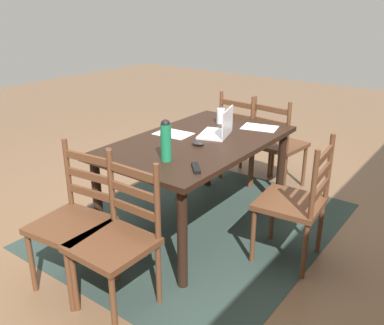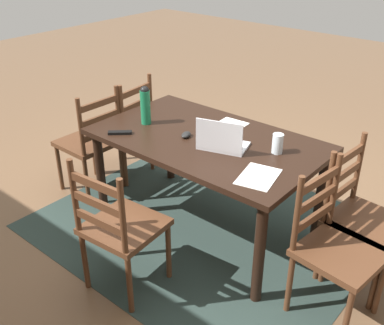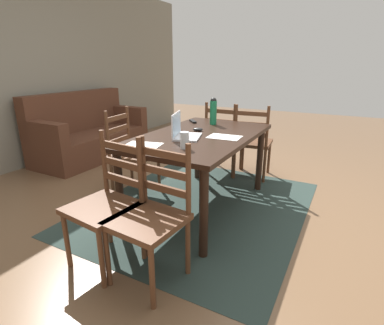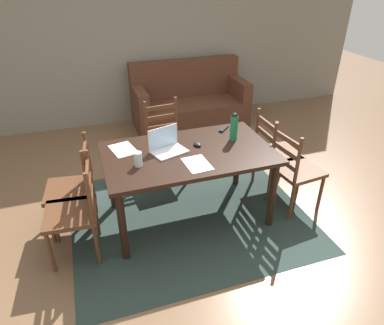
% 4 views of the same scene
% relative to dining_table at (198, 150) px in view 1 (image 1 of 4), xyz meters
% --- Properties ---
extents(ground_plane, '(14.00, 14.00, 0.00)m').
position_rel_dining_table_xyz_m(ground_plane, '(0.00, 0.00, -0.68)').
color(ground_plane, brown).
extents(area_rug, '(2.40, 2.03, 0.01)m').
position_rel_dining_table_xyz_m(area_rug, '(0.00, 0.00, -0.68)').
color(area_rug, '#283833').
rests_on(area_rug, ground).
extents(dining_table, '(1.62, 0.96, 0.77)m').
position_rel_dining_table_xyz_m(dining_table, '(0.00, 0.00, 0.00)').
color(dining_table, black).
rests_on(dining_table, ground).
extents(chair_left_far, '(0.49, 0.49, 0.95)m').
position_rel_dining_table_xyz_m(chair_left_far, '(-1.10, 0.19, -0.22)').
color(chair_left_far, '#56331E').
rests_on(chair_left_far, ground).
extents(chair_right_near, '(0.48, 0.48, 0.95)m').
position_rel_dining_table_xyz_m(chair_right_near, '(1.10, -0.20, -0.22)').
color(chair_right_near, '#56331E').
rests_on(chair_right_near, ground).
extents(chair_right_far, '(0.44, 0.44, 0.95)m').
position_rel_dining_table_xyz_m(chair_right_far, '(1.10, 0.19, -0.22)').
color(chair_right_far, '#56331E').
rests_on(chair_right_far, ground).
extents(chair_far_head, '(0.48, 0.48, 0.95)m').
position_rel_dining_table_xyz_m(chair_far_head, '(-0.00, 0.85, -0.22)').
color(chair_far_head, '#56331E').
rests_on(chair_far_head, ground).
extents(chair_left_near, '(0.47, 0.47, 0.95)m').
position_rel_dining_table_xyz_m(chair_left_near, '(-1.10, -0.20, -0.22)').
color(chair_left_near, '#56331E').
rests_on(chair_left_near, ground).
extents(laptop, '(0.37, 0.31, 0.23)m').
position_rel_dining_table_xyz_m(laptop, '(-0.19, 0.08, 0.15)').
color(laptop, silver).
rests_on(laptop, dining_table).
extents(water_bottle, '(0.07, 0.07, 0.29)m').
position_rel_dining_table_xyz_m(water_bottle, '(0.51, 0.09, 0.24)').
color(water_bottle, '#197247').
rests_on(water_bottle, dining_table).
extents(drinking_glass, '(0.07, 0.07, 0.13)m').
position_rel_dining_table_xyz_m(drinking_glass, '(-0.50, -0.11, 0.16)').
color(drinking_glass, silver).
rests_on(drinking_glass, dining_table).
extents(computer_mouse, '(0.09, 0.11, 0.03)m').
position_rel_dining_table_xyz_m(computer_mouse, '(0.12, 0.08, 0.11)').
color(computer_mouse, black).
rests_on(computer_mouse, dining_table).
extents(tv_remote, '(0.15, 0.15, 0.02)m').
position_rel_dining_table_xyz_m(tv_remote, '(0.52, 0.35, 0.10)').
color(tv_remote, black).
rests_on(tv_remote, dining_table).
extents(paper_stack_left, '(0.23, 0.31, 0.00)m').
position_rel_dining_table_xyz_m(paper_stack_left, '(0.00, -0.25, 0.09)').
color(paper_stack_left, white).
rests_on(paper_stack_left, dining_table).
extents(paper_stack_right, '(0.27, 0.34, 0.00)m').
position_rel_dining_table_xyz_m(paper_stack_right, '(-0.59, 0.24, 0.09)').
color(paper_stack_right, white).
rests_on(paper_stack_right, dining_table).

